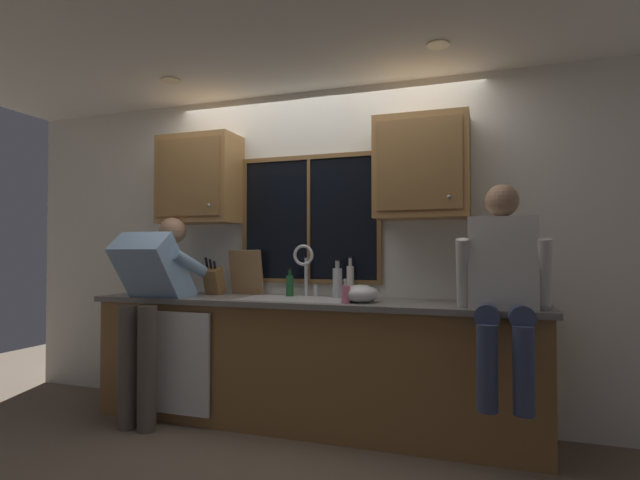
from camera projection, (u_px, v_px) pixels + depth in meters
back_wall at (323, 251)px, 3.95m from camera, size 5.64×0.12×2.55m
ceiling_downlight_left at (171, 80)px, 3.67m from camera, size 0.14×0.14×0.01m
ceiling_downlight_right at (438, 45)px, 3.04m from camera, size 0.14×0.14×0.01m
window_glass at (309, 219)px, 3.92m from camera, size 1.10×0.02×0.95m
window_frame_top at (309, 157)px, 3.93m from camera, size 1.17×0.02×0.04m
window_frame_bottom at (309, 281)px, 3.90m from camera, size 1.17×0.02×0.04m
window_frame_left at (245, 221)px, 4.10m from camera, size 0.03×0.02×0.95m
window_frame_right at (379, 218)px, 3.73m from camera, size 0.04×0.02×0.95m
window_mullion_center at (309, 219)px, 3.91m from camera, size 0.02×0.02×0.95m
lower_cabinet_run at (308, 365)px, 3.60m from camera, size 3.24×0.58×0.88m
countertop at (307, 302)px, 3.60m from camera, size 3.30×0.62×0.04m
dishwasher_front at (173, 363)px, 3.60m from camera, size 0.60×0.02×0.74m
upper_cabinet_left at (199, 180)px, 4.07m from camera, size 0.65×0.36×0.72m
upper_cabinet_right at (422, 168)px, 3.49m from camera, size 0.65×0.36×0.72m
sink at (296, 312)px, 3.63m from camera, size 0.80×0.46×0.21m
faucet at (305, 264)px, 3.81m from camera, size 0.18×0.09×0.40m
person_standing at (152, 294)px, 3.68m from camera, size 0.53×0.70×1.54m
person_sitting_on_counter at (503, 279)px, 2.92m from camera, size 0.54×0.59×1.26m
knife_block at (214, 281)px, 3.98m from camera, size 0.12×0.18×0.32m
cutting_board at (246, 272)px, 4.01m from camera, size 0.28×0.10×0.36m
mixing_bowl at (360, 294)px, 3.39m from camera, size 0.25×0.25×0.13m
soap_dispenser at (346, 294)px, 3.33m from camera, size 0.06×0.07×0.17m
bottle_green_glass at (350, 281)px, 3.73m from camera, size 0.06×0.06×0.31m
bottle_tall_clear at (290, 285)px, 3.84m from camera, size 0.06×0.06×0.21m
bottle_amber_small at (337, 282)px, 3.71m from camera, size 0.07×0.07×0.29m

